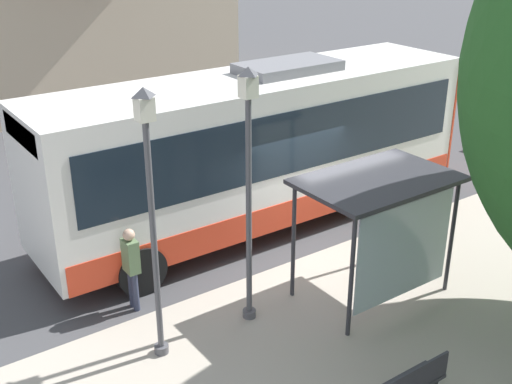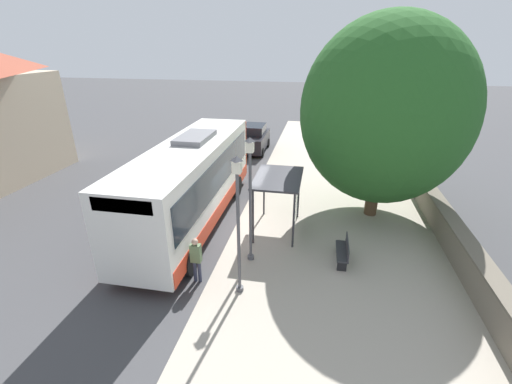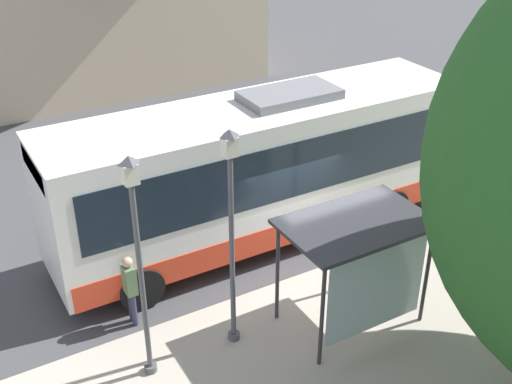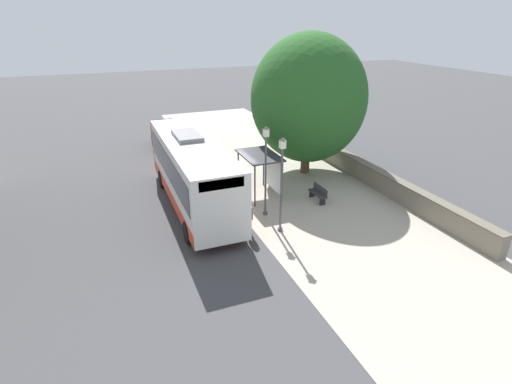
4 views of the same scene
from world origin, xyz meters
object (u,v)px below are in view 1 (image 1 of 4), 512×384
(bus_shelter, at_px, (383,200))
(street_lamp_far, at_px, (151,208))
(pedestrian, at_px, (131,263))
(street_lamp_near, at_px, (249,180))
(bus, at_px, (260,146))

(bus_shelter, distance_m, street_lamp_far, 4.28)
(bus_shelter, distance_m, pedestrian, 4.68)
(bus_shelter, bearing_deg, street_lamp_near, 71.10)
(bus, height_order, bus_shelter, bus)
(bus_shelter, xyz_separation_m, pedestrian, (2.30, 3.94, -1.06))
(bus, relative_size, pedestrian, 6.31)
(pedestrian, relative_size, street_lamp_far, 0.36)
(bus, relative_size, bus_shelter, 3.61)
(bus_shelter, relative_size, street_lamp_near, 0.62)
(pedestrian, xyz_separation_m, street_lamp_far, (-1.49, 0.22, 1.73))
(bus_shelter, distance_m, street_lamp_near, 2.60)
(pedestrian, bearing_deg, street_lamp_far, 171.60)
(bus, height_order, street_lamp_near, street_lamp_near)
(bus, xyz_separation_m, street_lamp_far, (-3.06, 4.20, 0.75))
(bus, xyz_separation_m, pedestrian, (-1.56, 3.98, -0.98))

